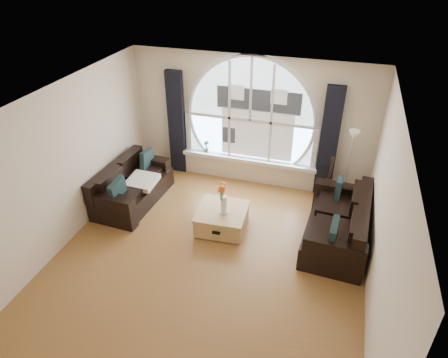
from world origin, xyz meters
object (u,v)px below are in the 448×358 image
sofa_right (337,223)px  guitar (329,179)px  floor_lamp (348,169)px  coffee_chest (222,218)px  potted_plant (206,146)px  vase_flowers (224,194)px  sofa_left (133,184)px

sofa_right → guitar: size_ratio=1.80×
floor_lamp → guitar: size_ratio=1.51×
coffee_chest → potted_plant: 2.03m
coffee_chest → guitar: size_ratio=0.83×
sofa_right → vase_flowers: vase_flowers is taller
sofa_left → vase_flowers: 2.07m
coffee_chest → potted_plant: size_ratio=3.28×
vase_flowers → sofa_right: bearing=8.4°
sofa_left → vase_flowers: size_ratio=2.55×
guitar → potted_plant: size_ratio=3.94×
sofa_right → coffee_chest: sofa_right is taller
floor_lamp → guitar: (-0.31, 0.01, -0.27)m
vase_flowers → potted_plant: bearing=117.7°
vase_flowers → sofa_left: bearing=169.7°
floor_lamp → coffee_chest: bearing=-145.2°
sofa_right → vase_flowers: size_ratio=2.72×
potted_plant → vase_flowers: bearing=-62.3°
sofa_left → guitar: (3.70, 1.14, 0.13)m
sofa_right → floor_lamp: (0.06, 1.21, 0.40)m
sofa_right → guitar: bearing=104.7°
vase_flowers → potted_plant: 2.06m
potted_plant → coffee_chest: bearing=-62.8°
sofa_right → potted_plant: bearing=155.5°
coffee_chest → vase_flowers: 0.57m
coffee_chest → potted_plant: (-0.90, 1.76, 0.47)m
vase_flowers → floor_lamp: bearing=36.7°
sofa_right → vase_flowers: bearing=-168.2°
coffee_chest → guitar: guitar is taller
sofa_right → floor_lamp: 1.27m
vase_flowers → floor_lamp: 2.50m
guitar → coffee_chest: bearing=-124.9°
sofa_right → guitar: (-0.24, 1.21, 0.13)m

